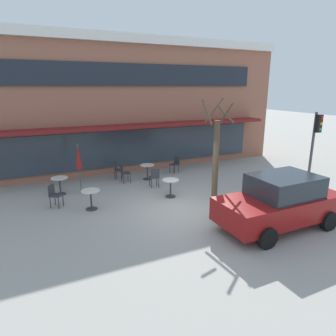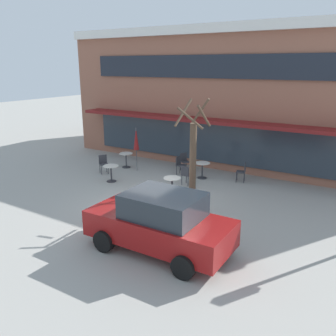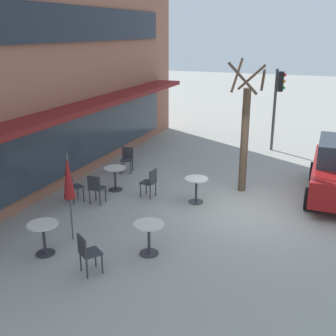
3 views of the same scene
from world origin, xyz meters
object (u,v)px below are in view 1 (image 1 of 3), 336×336
object	(u,v)px
traffic_light_pole	(315,137)
street_tree	(216,155)
parked_sedan	(280,202)
cafe_table_near_wall	(171,185)
cafe_chair_2	(117,169)
cafe_chair_3	(54,194)
cafe_chair_0	(154,176)
cafe_chair_4	(124,172)
patio_umbrella_green_folded	(78,157)
cafe_table_streetside	(91,197)
cafe_table_mid_patio	(147,169)
cafe_chair_1	(175,163)
cafe_table_by_tree	(60,183)

from	to	relation	value
traffic_light_pole	street_tree	bearing A→B (deg)	177.19
parked_sedan	cafe_table_near_wall	bearing A→B (deg)	116.94
cafe_chair_2	cafe_chair_3	size ratio (longest dim) A/B	1.00
cafe_chair_3	street_tree	distance (m)	6.47
cafe_table_near_wall	traffic_light_pole	size ratio (longest dim) A/B	0.22
parked_sedan	traffic_light_pole	size ratio (longest dim) A/B	1.24
cafe_chair_0	cafe_chair_2	xyz separation A→B (m)	(-1.20, 1.97, 0.00)
cafe_chair_3	street_tree	size ratio (longest dim) A/B	0.22
cafe_chair_0	traffic_light_pole	distance (m)	7.59
cafe_chair_3	traffic_light_pole	bearing A→B (deg)	-11.21
cafe_chair_2	cafe_chair_4	world-z (taller)	same
cafe_table_near_wall	parked_sedan	world-z (taller)	parked_sedan
patio_umbrella_green_folded	cafe_chair_2	bearing A→B (deg)	33.22
cafe_chair_3	parked_sedan	xyz separation A→B (m)	(6.56, -4.94, 0.35)
cafe_table_near_wall	cafe_chair_2	bearing A→B (deg)	111.38
cafe_table_streetside	cafe_chair_0	distance (m)	3.45
cafe_chair_4	parked_sedan	xyz separation A→B (m)	(3.23, -6.72, 0.35)
cafe_chair_4	street_tree	size ratio (longest dim) A/B	0.22
cafe_table_mid_patio	cafe_chair_1	distance (m)	1.86
cafe_chair_0	cafe_table_mid_patio	bearing A→B (deg)	83.41
cafe_table_mid_patio	parked_sedan	size ratio (longest dim) A/B	0.18
cafe_table_near_wall	cafe_chair_3	xyz separation A→B (m)	(-4.52, 0.91, 0.01)
cafe_chair_3	cafe_chair_2	bearing A→B (deg)	37.93
parked_sedan	traffic_light_pole	world-z (taller)	traffic_light_pole
cafe_table_streetside	cafe_table_by_tree	size ratio (longest dim) A/B	1.00
patio_umbrella_green_folded	cafe_chair_2	world-z (taller)	patio_umbrella_green_folded
cafe_chair_1	traffic_light_pole	world-z (taller)	traffic_light_pole
cafe_chair_1	parked_sedan	world-z (taller)	parked_sedan
cafe_chair_2	traffic_light_pole	xyz separation A→B (m)	(8.05, -4.71, 1.77)
cafe_table_streetside	cafe_table_by_tree	xyz separation A→B (m)	(-0.88, 2.21, 0.00)
parked_sedan	cafe_chair_2	bearing A→B (deg)	114.45
cafe_chair_0	cafe_chair_3	xyz separation A→B (m)	(-4.39, -0.51, 0.00)
cafe_chair_2	street_tree	bearing A→B (deg)	-57.67
cafe_chair_1	cafe_table_streetside	bearing A→B (deg)	-148.52
cafe_chair_4	street_tree	distance (m)	4.80
cafe_chair_1	cafe_chair_4	world-z (taller)	same
cafe_table_mid_patio	cafe_chair_0	distance (m)	1.29
patio_umbrella_green_folded	cafe_chair_4	distance (m)	2.50
cafe_table_mid_patio	cafe_chair_4	xyz separation A→B (m)	(-1.20, -0.02, 0.01)
patio_umbrella_green_folded	parked_sedan	world-z (taller)	patio_umbrella_green_folded
cafe_table_streetside	cafe_table_near_wall	bearing A→B (deg)	-1.05
cafe_table_by_tree	street_tree	world-z (taller)	street_tree
cafe_table_by_tree	cafe_table_mid_patio	world-z (taller)	same
cafe_table_streetside	street_tree	xyz separation A→B (m)	(4.78, -1.12, 1.37)
cafe_table_streetside	cafe_chair_3	distance (m)	1.49
cafe_table_mid_patio	cafe_chair_3	bearing A→B (deg)	-158.38
cafe_table_mid_patio	patio_umbrella_green_folded	size ratio (longest dim) A/B	0.35
cafe_table_near_wall	cafe_chair_4	size ratio (longest dim) A/B	0.85
patio_umbrella_green_folded	traffic_light_pole	bearing A→B (deg)	-18.63
cafe_table_by_tree	cafe_chair_3	distance (m)	1.40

